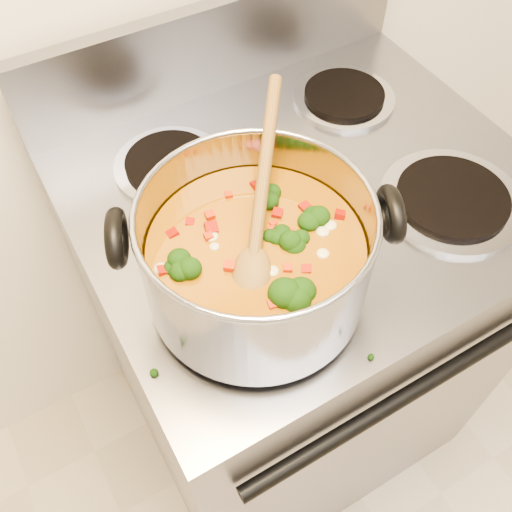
{
  "coord_description": "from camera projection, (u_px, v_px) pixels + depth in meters",
  "views": [
    {
      "loc": [
        -0.43,
        0.65,
        1.58
      ],
      "look_at": [
        -0.22,
        1.02,
        1.01
      ],
      "focal_mm": 40.0,
      "sensor_mm": 36.0,
      "label": 1
    }
  ],
  "objects": [
    {
      "name": "cooktop_crumbs",
      "position": [
        203.0,
        263.0,
        0.81
      ],
      "size": [
        0.37,
        0.17,
        0.01
      ],
      "color": "black",
      "rests_on": "electric_range"
    },
    {
      "name": "electric_range",
      "position": [
        292.0,
        325.0,
        1.27
      ],
      "size": [
        0.73,
        0.66,
        1.08
      ],
      "color": "gray",
      "rests_on": "ground"
    },
    {
      "name": "stockpot",
      "position": [
        256.0,
        257.0,
        0.71
      ],
      "size": [
        0.34,
        0.29,
        0.17
      ],
      "rotation": [
        0.0,
        0.0,
        -0.41
      ],
      "color": "#9B9CA3",
      "rests_on": "electric_range"
    },
    {
      "name": "wooden_spoon",
      "position": [
        258.0,
        221.0,
        0.68
      ],
      "size": [
        0.2,
        0.25,
        0.12
      ],
      "rotation": [
        0.0,
        0.0,
        0.92
      ],
      "color": "brown",
      "rests_on": "stockpot"
    }
  ]
}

